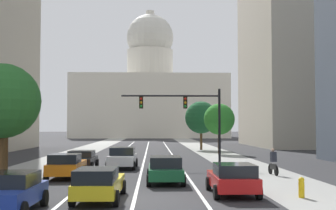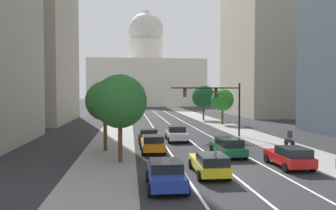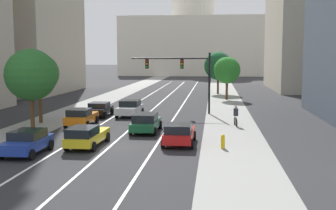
{
  "view_description": "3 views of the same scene",
  "coord_description": "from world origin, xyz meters",
  "px_view_note": "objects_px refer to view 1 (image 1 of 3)",
  "views": [
    {
      "loc": [
        0.77,
        -19.09,
        3.13
      ],
      "look_at": [
        1.64,
        5.83,
        4.34
      ],
      "focal_mm": 47.2,
      "sensor_mm": 36.0,
      "label": 1
    },
    {
      "loc": [
        -6.31,
        -19.9,
        5.1
      ],
      "look_at": [
        -2.04,
        16.76,
        3.67
      ],
      "focal_mm": 35.09,
      "sensor_mm": 36.0,
      "label": 2
    },
    {
      "loc": [
        6.71,
        -27.01,
        5.9
      ],
      "look_at": [
        2.97,
        7.52,
        1.89
      ],
      "focal_mm": 46.03,
      "sensor_mm": 36.0,
      "label": 3
    }
  ],
  "objects_px": {
    "car_orange": "(66,166)",
    "street_tree_far_right": "(219,119)",
    "car_yellow": "(99,183)",
    "fire_hydrant": "(301,187)",
    "car_black": "(82,159)",
    "car_red": "(233,178)",
    "cyclist": "(273,162)",
    "car_green": "(165,169)",
    "car_white": "(122,157)",
    "street_tree_near_left": "(6,107)",
    "street_tree_mid_left": "(3,101)",
    "capitol_building": "(150,97)",
    "street_tree_mid_right": "(201,117)",
    "traffic_signal_mast": "(187,111)",
    "car_blue": "(10,192)"
  },
  "relations": [
    {
      "from": "car_orange",
      "to": "street_tree_far_right",
      "type": "relative_size",
      "value": 0.76
    },
    {
      "from": "car_yellow",
      "to": "fire_hydrant",
      "type": "bearing_deg",
      "value": -85.51
    },
    {
      "from": "car_black",
      "to": "street_tree_far_right",
      "type": "xyz_separation_m",
      "value": [
        12.77,
        17.35,
        3.21
      ]
    },
    {
      "from": "car_red",
      "to": "cyclist",
      "type": "bearing_deg",
      "value": -26.42
    },
    {
      "from": "car_green",
      "to": "fire_hydrant",
      "type": "distance_m",
      "value": 7.88
    },
    {
      "from": "car_white",
      "to": "car_green",
      "type": "bearing_deg",
      "value": -159.79
    },
    {
      "from": "car_white",
      "to": "car_yellow",
      "type": "xyz_separation_m",
      "value": [
        -0.01,
        -14.34,
        -0.07
      ]
    },
    {
      "from": "fire_hydrant",
      "to": "street_tree_near_left",
      "type": "distance_m",
      "value": 18.47
    },
    {
      "from": "street_tree_far_right",
      "to": "street_tree_mid_left",
      "type": "relative_size",
      "value": 0.89
    },
    {
      "from": "car_white",
      "to": "cyclist",
      "type": "height_order",
      "value": "cyclist"
    },
    {
      "from": "car_green",
      "to": "cyclist",
      "type": "bearing_deg",
      "value": -62.84
    },
    {
      "from": "car_white",
      "to": "capitol_building",
      "type": "bearing_deg",
      "value": 0.29
    },
    {
      "from": "car_orange",
      "to": "car_green",
      "type": "bearing_deg",
      "value": -112.37
    },
    {
      "from": "fire_hydrant",
      "to": "car_orange",
      "type": "bearing_deg",
      "value": 146.85
    },
    {
      "from": "car_red",
      "to": "car_black",
      "type": "bearing_deg",
      "value": 35.75
    },
    {
      "from": "street_tree_near_left",
      "to": "cyclist",
      "type": "bearing_deg",
      "value": 0.25
    },
    {
      "from": "car_yellow",
      "to": "street_tree_mid_right",
      "type": "height_order",
      "value": "street_tree_mid_right"
    },
    {
      "from": "fire_hydrant",
      "to": "cyclist",
      "type": "bearing_deg",
      "value": 82.21
    },
    {
      "from": "car_green",
      "to": "cyclist",
      "type": "relative_size",
      "value": 2.73
    },
    {
      "from": "traffic_signal_mast",
      "to": "street_tree_mid_right",
      "type": "height_order",
      "value": "street_tree_mid_right"
    },
    {
      "from": "car_white",
      "to": "street_tree_mid_left",
      "type": "bearing_deg",
      "value": 151.96
    },
    {
      "from": "car_black",
      "to": "fire_hydrant",
      "type": "distance_m",
      "value": 17.79
    },
    {
      "from": "capitol_building",
      "to": "fire_hydrant",
      "type": "relative_size",
      "value": 46.57
    },
    {
      "from": "car_blue",
      "to": "street_tree_near_left",
      "type": "distance_m",
      "value": 12.92
    },
    {
      "from": "car_black",
      "to": "street_tree_mid_right",
      "type": "height_order",
      "value": "street_tree_mid_right"
    },
    {
      "from": "street_tree_mid_right",
      "to": "car_green",
      "type": "bearing_deg",
      "value": -99.61
    },
    {
      "from": "car_white",
      "to": "car_red",
      "type": "relative_size",
      "value": 1.01
    },
    {
      "from": "car_blue",
      "to": "car_yellow",
      "type": "bearing_deg",
      "value": -50.03
    },
    {
      "from": "car_yellow",
      "to": "cyclist",
      "type": "height_order",
      "value": "cyclist"
    },
    {
      "from": "street_tree_mid_right",
      "to": "cyclist",
      "type": "bearing_deg",
      "value": -87.62
    },
    {
      "from": "car_orange",
      "to": "street_tree_far_right",
      "type": "distance_m",
      "value": 26.59
    },
    {
      "from": "car_blue",
      "to": "car_red",
      "type": "height_order",
      "value": "car_red"
    },
    {
      "from": "car_yellow",
      "to": "traffic_signal_mast",
      "type": "relative_size",
      "value": 0.59
    },
    {
      "from": "car_green",
      "to": "street_tree_mid_right",
      "type": "xyz_separation_m",
      "value": [
        5.77,
        34.08,
        3.53
      ]
    },
    {
      "from": "car_red",
      "to": "street_tree_mid_right",
      "type": "height_order",
      "value": "street_tree_mid_right"
    },
    {
      "from": "car_green",
      "to": "car_red",
      "type": "height_order",
      "value": "car_green"
    },
    {
      "from": "cyclist",
      "to": "street_tree_mid_right",
      "type": "xyz_separation_m",
      "value": [
        -1.27,
        30.46,
        3.46
      ]
    },
    {
      "from": "car_blue",
      "to": "cyclist",
      "type": "xyz_separation_m",
      "value": [
        12.92,
        11.82,
        0.09
      ]
    },
    {
      "from": "cyclist",
      "to": "street_tree_far_right",
      "type": "distance_m",
      "value": 22.04
    },
    {
      "from": "car_yellow",
      "to": "street_tree_mid_right",
      "type": "distance_m",
      "value": 40.98
    },
    {
      "from": "car_black",
      "to": "car_blue",
      "type": "height_order",
      "value": "car_blue"
    },
    {
      "from": "car_yellow",
      "to": "car_green",
      "type": "relative_size",
      "value": 1.02
    },
    {
      "from": "street_tree_mid_right",
      "to": "fire_hydrant",
      "type": "bearing_deg",
      "value": -89.94
    },
    {
      "from": "car_red",
      "to": "fire_hydrant",
      "type": "xyz_separation_m",
      "value": [
        2.87,
        -0.88,
        -0.3
      ]
    },
    {
      "from": "car_red",
      "to": "street_tree_far_right",
      "type": "height_order",
      "value": "street_tree_far_right"
    },
    {
      "from": "car_yellow",
      "to": "car_red",
      "type": "bearing_deg",
      "value": -75.58
    },
    {
      "from": "car_red",
      "to": "capitol_building",
      "type": "bearing_deg",
      "value": 2.91
    },
    {
      "from": "capitol_building",
      "to": "car_blue",
      "type": "height_order",
      "value": "capitol_building"
    },
    {
      "from": "car_green",
      "to": "street_tree_mid_left",
      "type": "relative_size",
      "value": 0.73
    },
    {
      "from": "cyclist",
      "to": "street_tree_far_right",
      "type": "relative_size",
      "value": 0.3
    }
  ]
}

